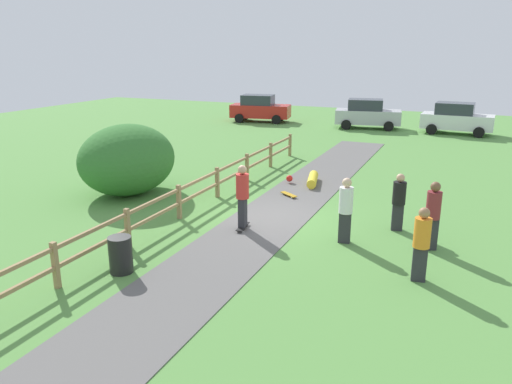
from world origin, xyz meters
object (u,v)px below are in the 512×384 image
object	(u,v)px
parked_car_red	(260,108)
bystander_maroon	(433,212)
bush_large	(127,160)
parked_car_silver	(367,114)
skater_fallen	(311,179)
bystander_white	(346,207)
trash_bin	(121,255)
skater_riding	(242,194)
skateboard_loose	(289,194)
parked_car_white	(456,118)
bystander_black	(399,199)
bystander_orange	(422,241)

from	to	relation	value
parked_car_red	bystander_maroon	bearing A→B (deg)	-56.07
bush_large	parked_car_silver	bearing A→B (deg)	75.37
skater_fallen	bystander_white	size ratio (longest dim) A/B	0.88
trash_bin	bystander_maroon	xyz separation A→B (m)	(6.67, 4.43, 0.59)
skater_riding	skateboard_loose	distance (m)	3.86
trash_bin	skater_riding	size ratio (longest dim) A/B	0.46
bystander_maroon	parked_car_white	size ratio (longest dim) A/B	0.44
bystander_maroon	bystander_black	distance (m)	1.55
skateboard_loose	parked_car_white	world-z (taller)	parked_car_white
trash_bin	bystander_black	xyz separation A→B (m)	(5.64, 5.59, 0.50)
trash_bin	skateboard_loose	xyz separation A→B (m)	(1.55, 7.53, -0.36)
bystander_black	bystander_maroon	bearing A→B (deg)	-48.19
parked_car_white	bystander_maroon	bearing A→B (deg)	-89.31
skater_riding	bush_large	bearing A→B (deg)	162.00
skater_riding	parked_car_white	bearing A→B (deg)	76.43
skateboard_loose	trash_bin	bearing A→B (deg)	-101.62
trash_bin	parked_car_silver	size ratio (longest dim) A/B	0.20
skater_fallen	parked_car_white	bearing A→B (deg)	72.73
skateboard_loose	parked_car_white	distance (m)	17.66
skater_riding	parked_car_white	size ratio (longest dim) A/B	0.45
bystander_white	parked_car_red	xyz separation A→B (m)	(-11.26, 20.47, -0.07)
trash_bin	skater_fallen	world-z (taller)	trash_bin
parked_car_white	parked_car_silver	distance (m)	5.51
trash_bin	bystander_orange	size ratio (longest dim) A/B	0.51
skateboard_loose	bystander_black	distance (m)	4.61
skater_riding	parked_car_red	distance (m)	22.25
skater_fallen	bystander_black	size ratio (longest dim) A/B	0.95
trash_bin	bystander_maroon	distance (m)	8.04
bush_large	skater_riding	xyz separation A→B (m)	(5.45, -1.77, -0.17)
trash_bin	skateboard_loose	size ratio (longest dim) A/B	1.17
skater_fallen	parked_car_red	distance (m)	17.29
bystander_orange	bystander_maroon	bearing A→B (deg)	87.94
bystander_maroon	bystander_orange	bearing A→B (deg)	-92.06
skater_fallen	bystander_black	distance (m)	5.55
parked_car_white	skateboard_loose	bearing A→B (deg)	-106.07
bystander_orange	skateboard_loose	bearing A→B (deg)	134.43
skater_fallen	bystander_white	bearing A→B (deg)	-63.84
trash_bin	parked_car_red	bearing A→B (deg)	105.55
skateboard_loose	bystander_orange	size ratio (longest dim) A/B	0.43
bush_large	bystander_maroon	distance (m)	10.74
trash_bin	parked_car_silver	xyz separation A→B (m)	(0.93, 24.47, 0.51)
bystander_white	bystander_black	xyz separation A→B (m)	(1.19, 1.58, -0.08)
bystander_orange	parked_car_silver	size ratio (longest dim) A/B	0.40
bystander_black	parked_car_red	distance (m)	22.62
skateboard_loose	parked_car_silver	size ratio (longest dim) A/B	0.17
bystander_white	bystander_orange	xyz separation A→B (m)	(2.15, -1.63, -0.04)
bystander_orange	trash_bin	bearing A→B (deg)	-160.15
bystander_white	bystander_black	distance (m)	1.98
bystander_black	skater_fallen	bearing A→B (deg)	134.89
skater_riding	parked_car_silver	distance (m)	20.67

